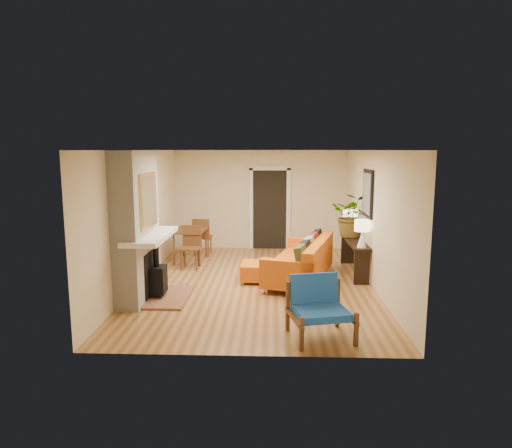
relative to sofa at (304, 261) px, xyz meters
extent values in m
plane|color=#B87B46|center=(-0.96, -0.20, -0.40)|extent=(6.50, 6.50, 0.00)
plane|color=white|center=(-0.96, -0.20, 2.20)|extent=(6.50, 6.50, 0.00)
plane|color=beige|center=(-0.96, 3.05, 0.90)|extent=(4.50, 0.00, 4.50)
plane|color=beige|center=(-0.96, -3.45, 0.90)|extent=(4.50, 0.00, 4.50)
plane|color=beige|center=(-3.21, -0.20, 0.90)|extent=(0.00, 6.50, 6.50)
plane|color=beige|center=(1.29, -0.20, 0.90)|extent=(0.00, 6.50, 6.50)
cube|color=black|center=(-0.71, 3.02, 0.65)|extent=(0.88, 0.06, 2.10)
cube|color=white|center=(-1.20, 3.01, 0.65)|extent=(0.10, 0.08, 2.18)
cube|color=white|center=(-0.22, 3.01, 0.65)|extent=(0.10, 0.08, 2.18)
cube|color=white|center=(-0.71, 3.01, 1.73)|extent=(1.08, 0.08, 0.10)
cube|color=black|center=(1.26, 0.20, 1.35)|extent=(0.04, 0.85, 0.95)
cube|color=slate|center=(1.23, 0.20, 1.35)|extent=(0.01, 0.70, 0.80)
cube|color=black|center=(-3.17, 0.15, 1.02)|extent=(0.06, 0.95, 0.02)
cube|color=black|center=(-3.17, 0.15, 1.32)|extent=(0.06, 0.95, 0.02)
cube|color=white|center=(-3.00, -1.20, 1.46)|extent=(0.42, 1.50, 1.48)
cube|color=white|center=(-3.00, -1.20, 0.16)|extent=(0.42, 1.50, 1.12)
cube|color=white|center=(-2.75, -1.20, 0.72)|extent=(0.60, 1.68, 0.08)
cube|color=black|center=(-2.79, -1.20, 0.05)|extent=(0.03, 0.72, 0.78)
cube|color=brown|center=(-2.49, -1.20, -0.38)|extent=(0.75, 1.30, 0.04)
cube|color=black|center=(-2.67, -1.20, -0.06)|extent=(0.30, 0.36, 0.48)
cylinder|color=black|center=(-2.67, -1.20, 0.38)|extent=(0.10, 0.10, 0.40)
cube|color=gold|center=(-2.78, -1.20, 1.35)|extent=(0.04, 0.95, 0.95)
cube|color=silver|center=(-2.76, -1.20, 1.35)|extent=(0.01, 0.82, 0.82)
cylinder|color=silver|center=(-0.73, -0.85, -0.34)|extent=(0.05, 0.05, 0.11)
cylinder|color=silver|center=(0.01, -1.06, -0.34)|extent=(0.05, 0.05, 0.11)
cylinder|color=silver|center=(-0.18, 1.11, -0.34)|extent=(0.05, 0.05, 0.11)
cylinder|color=silver|center=(0.56, 0.90, -0.34)|extent=(0.05, 0.05, 0.11)
cube|color=orange|center=(-0.09, 0.03, -0.12)|extent=(1.58, 2.48, 0.33)
cube|color=orange|center=(0.28, -0.08, 0.23)|extent=(0.84, 2.28, 0.38)
cube|color=orange|center=(-0.37, -0.99, 0.15)|extent=(1.00, 0.46, 0.22)
cube|color=orange|center=(0.20, 1.04, 0.15)|extent=(1.00, 0.46, 0.22)
cube|color=#474D21|center=(-0.10, -0.88, 0.28)|extent=(0.33, 0.48, 0.46)
cube|color=black|center=(0.02, -0.46, 0.28)|extent=(0.33, 0.48, 0.46)
cube|color=#999994|center=(0.14, -0.04, 0.28)|extent=(0.33, 0.48, 0.46)
cube|color=maroon|center=(0.24, 0.33, 0.28)|extent=(0.33, 0.48, 0.46)
cube|color=black|center=(0.36, 0.76, 0.28)|extent=(0.33, 0.48, 0.46)
cylinder|color=silver|center=(-1.19, -0.33, -0.37)|extent=(0.04, 0.04, 0.06)
cylinder|color=silver|center=(-0.61, -0.35, -0.37)|extent=(0.04, 0.04, 0.06)
cylinder|color=silver|center=(-1.18, 0.25, -0.37)|extent=(0.04, 0.04, 0.06)
cylinder|color=silver|center=(-0.60, 0.24, -0.37)|extent=(0.04, 0.04, 0.06)
cube|color=orange|center=(-0.90, -0.05, -0.19)|extent=(0.73, 0.73, 0.31)
cube|color=brown|center=(-0.33, -2.93, -0.08)|extent=(0.23, 0.78, 0.05)
cube|color=brown|center=(-0.25, -3.27, -0.17)|extent=(0.06, 0.06, 0.46)
cube|color=brown|center=(-0.41, -2.60, -0.03)|extent=(0.06, 0.06, 0.74)
cube|color=brown|center=(0.41, -2.76, -0.08)|extent=(0.23, 0.78, 0.05)
cube|color=brown|center=(0.49, -3.10, -0.17)|extent=(0.06, 0.06, 0.46)
cube|color=brown|center=(0.33, -2.42, -0.03)|extent=(0.06, 0.06, 0.74)
cube|color=blue|center=(0.04, -2.85, -0.02)|extent=(0.83, 0.80, 0.11)
cube|color=blue|center=(-0.03, -2.54, 0.23)|extent=(0.72, 0.33, 0.43)
cube|color=brown|center=(-2.56, 1.53, 0.35)|extent=(0.77, 1.05, 0.04)
cylinder|color=brown|center=(-2.87, 1.12, -0.03)|extent=(0.05, 0.05, 0.73)
cylinder|color=brown|center=(-2.31, 1.08, -0.03)|extent=(0.05, 0.05, 0.73)
cylinder|color=brown|center=(-2.82, 1.98, -0.03)|extent=(0.05, 0.05, 0.73)
cylinder|color=brown|center=(-2.25, 1.95, -0.03)|extent=(0.05, 0.05, 0.73)
cube|color=brown|center=(-2.45, 0.87, 0.06)|extent=(0.45, 0.45, 0.04)
cube|color=brown|center=(-2.44, 1.07, 0.31)|extent=(0.43, 0.07, 0.47)
cylinder|color=brown|center=(-2.63, 0.71, -0.18)|extent=(0.03, 0.03, 0.45)
cylinder|color=brown|center=(-2.29, 0.69, -0.18)|extent=(0.03, 0.03, 0.45)
cylinder|color=brown|center=(-2.61, 1.05, -0.18)|extent=(0.03, 0.03, 0.45)
cylinder|color=brown|center=(-2.27, 1.03, -0.18)|extent=(0.03, 0.03, 0.45)
cube|color=brown|center=(-2.37, 2.18, 0.06)|extent=(0.45, 0.45, 0.04)
cube|color=brown|center=(-2.38, 1.98, 0.31)|extent=(0.43, 0.07, 0.47)
cylinder|color=brown|center=(-2.55, 2.02, -0.18)|extent=(0.03, 0.03, 0.45)
cylinder|color=brown|center=(-2.21, 2.00, -0.18)|extent=(0.03, 0.03, 0.45)
cylinder|color=brown|center=(-2.53, 2.36, -0.18)|extent=(0.03, 0.03, 0.45)
cylinder|color=brown|center=(-2.19, 2.34, -0.18)|extent=(0.03, 0.03, 0.45)
cube|color=black|center=(1.11, 0.60, 0.30)|extent=(0.34, 1.85, 0.05)
cube|color=black|center=(1.11, -0.25, -0.06)|extent=(0.30, 0.04, 0.68)
cube|color=black|center=(1.11, 1.45, -0.06)|extent=(0.30, 0.04, 0.68)
cone|color=white|center=(1.11, -0.13, 0.48)|extent=(0.18, 0.18, 0.30)
cylinder|color=white|center=(1.11, -0.13, 0.66)|extent=(0.03, 0.03, 0.06)
cylinder|color=#FFEABF|center=(1.11, -0.13, 0.76)|extent=(0.30, 0.30, 0.22)
cone|color=white|center=(1.11, 1.36, 0.48)|extent=(0.18, 0.18, 0.30)
cylinder|color=white|center=(1.11, 1.36, 0.66)|extent=(0.03, 0.03, 0.06)
cylinder|color=#FFEABF|center=(1.11, 1.36, 0.76)|extent=(0.30, 0.30, 0.22)
imported|color=#1E5919|center=(1.10, 0.91, 0.81)|extent=(1.07, 1.00, 0.96)
camera|label=1|loc=(-0.63, -8.92, 2.21)|focal=32.00mm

